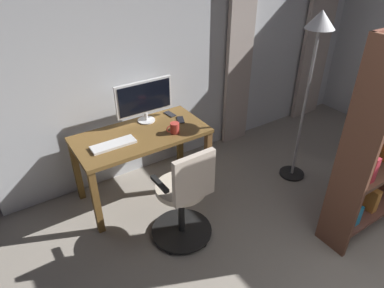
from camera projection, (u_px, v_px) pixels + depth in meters
back_room_partition at (203, 45)px, 3.87m from camera, size 4.83×0.10×2.63m
curtain_left_panel at (317, 39)px, 4.74m from camera, size 0.50×0.06×2.27m
curtain_right_panel at (239, 56)px, 4.10m from camera, size 0.36×0.06×2.27m
desk at (142, 142)px, 3.41m from camera, size 1.30×0.65×0.73m
office_chair at (185, 198)px, 2.94m from camera, size 0.56×0.56×0.99m
computer_monitor at (144, 99)px, 3.45m from camera, size 0.61×0.18×0.44m
computer_keyboard at (113, 145)px, 3.16m from camera, size 0.41×0.14×0.02m
cell_phone_face_up at (180, 120)px, 3.59m from camera, size 0.12×0.16×0.01m
cell_phone_by_monitor at (170, 114)px, 3.70m from camera, size 0.08×0.15×0.01m
mug_coffee at (174, 128)px, 3.34m from camera, size 0.14×0.09×0.11m
bookshelf at (379, 143)px, 2.84m from camera, size 0.83×0.30×1.88m
floor_lamp at (315, 51)px, 3.24m from camera, size 0.28×0.28×1.82m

